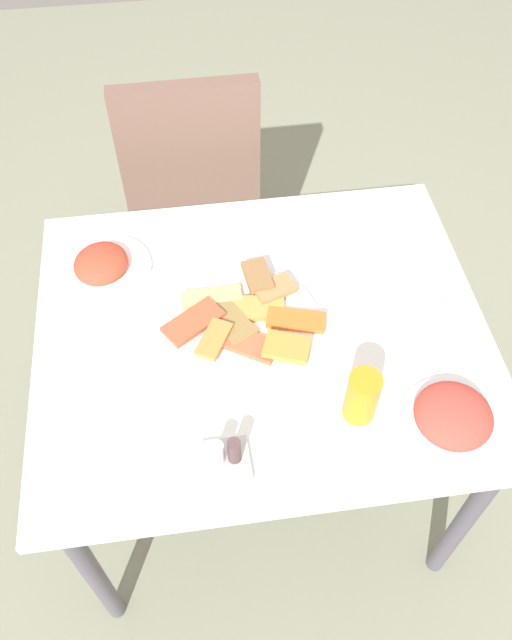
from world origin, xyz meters
TOP-DOWN VIEW (x-y plane):
  - ground_plane at (0.00, 0.00)m, footprint 6.00×6.00m
  - dining_table at (0.00, 0.00)m, footprint 1.00×0.84m
  - dining_chair at (-0.12, 0.76)m, footprint 0.42×0.43m
  - pide_platter at (-0.03, 0.01)m, footprint 0.37×0.34m
  - salad_plate_greens at (0.34, -0.28)m, footprint 0.22×0.22m
  - salad_plate_rice at (-0.35, 0.23)m, footprint 0.23×0.23m
  - soda_can at (0.16, -0.23)m, footprint 0.07×0.07m
  - paper_napkin at (0.33, -0.01)m, footprint 0.17×0.17m
  - fork at (0.33, -0.02)m, footprint 0.19×0.02m
  - spoon at (0.33, 0.01)m, footprint 0.19×0.02m
  - condiment_caddy at (-0.11, -0.31)m, footprint 0.09×0.09m

SIDE VIEW (x-z plane):
  - ground_plane at x=0.00m, z-range 0.00..0.00m
  - dining_chair at x=-0.12m, z-range 0.06..0.97m
  - dining_table at x=0.00m, z-range 0.27..0.97m
  - paper_napkin at x=0.33m, z-range 0.70..0.70m
  - fork at x=0.33m, z-range 0.70..0.71m
  - spoon at x=0.33m, z-range 0.70..0.71m
  - pide_platter at x=-0.03m, z-range 0.69..0.74m
  - salad_plate_rice at x=-0.35m, z-range 0.69..0.75m
  - salad_plate_greens at x=0.34m, z-range 0.69..0.75m
  - condiment_caddy at x=-0.11m, z-range 0.69..0.76m
  - soda_can at x=0.16m, z-range 0.70..0.82m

